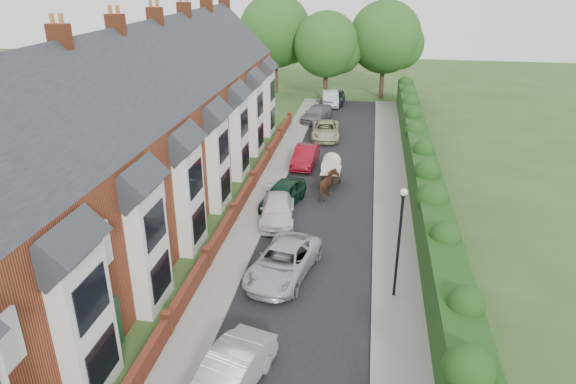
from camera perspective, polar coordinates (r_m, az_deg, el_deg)
name	(u,v)px	position (r m, az deg, el deg)	size (l,w,h in m)	color
ground	(304,350)	(20.18, 1.82, -17.16)	(140.00, 140.00, 0.00)	#2D4C1E
road	(321,219)	(29.40, 3.66, -3.06)	(6.00, 58.00, 0.02)	black
pavement_hedge_side	(394,224)	(29.33, 11.67, -3.49)	(2.20, 58.00, 0.12)	gray
pavement_house_side	(255,214)	(29.93, -3.69, -2.45)	(1.70, 58.00, 0.12)	gray
kerb_hedge_side	(375,222)	(29.29, 9.62, -3.36)	(0.18, 58.00, 0.13)	gray
kerb_house_side	(268,215)	(29.77, -2.19, -2.55)	(0.18, 58.00, 0.13)	gray
hedge	(430,201)	(28.84, 15.48, -0.97)	(2.10, 58.00, 2.85)	#1A3A12
terrace_row	(133,141)	(29.50, -16.87, 5.41)	(9.05, 40.50, 11.50)	brown
garden_wall_row	(234,214)	(29.11, -6.06, -2.45)	(0.35, 40.35, 1.10)	brown
lamppost	(400,230)	(21.63, 12.33, -4.17)	(0.32, 0.32, 5.16)	black
tree_far_left	(330,46)	(55.94, 4.68, 15.85)	(7.14, 6.80, 9.29)	#332316
tree_far_right	(389,39)	(57.69, 11.12, 16.34)	(7.98, 7.60, 10.31)	#332316
tree_far_back	(279,33)	(59.55, -1.00, 17.26)	(8.40, 8.00, 10.82)	#332316
car_silver_a	(229,375)	(18.23, -6.62, -19.58)	(1.57, 4.51, 1.49)	#BCBCC1
car_silver_b	(283,262)	(23.92, -0.54, -7.76)	(2.40, 5.21, 1.45)	#B0B3B8
car_white	(277,209)	(29.05, -1.19, -1.91)	(1.87, 4.61, 1.34)	silver
car_green	(283,194)	(30.81, -0.55, -0.22)	(1.73, 4.31, 1.47)	black
car_red	(305,156)	(37.22, 1.95, 4.02)	(1.50, 4.31, 1.42)	maroon
car_beige	(326,130)	(43.57, 4.19, 6.87)	(2.27, 4.93, 1.37)	#BBB487
car_grey	(317,113)	(48.68, 3.22, 8.70)	(1.96, 4.81, 1.40)	slate
car_black	(336,97)	(55.25, 5.35, 10.47)	(1.73, 4.31, 1.47)	black
horse	(328,186)	(31.78, 4.45, 0.72)	(0.93, 2.03, 1.72)	#4C2C1B
horse_cart	(331,168)	(33.68, 4.80, 2.67)	(1.31, 2.90, 2.09)	black
car_extra_far	(330,98)	(54.56, 4.73, 10.36)	(1.61, 4.60, 1.52)	#ACAFB3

